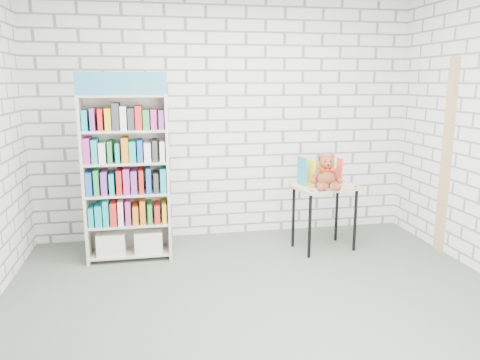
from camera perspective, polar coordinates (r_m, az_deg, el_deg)
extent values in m
plane|color=#4C5648|center=(4.07, 3.11, -15.15)|extent=(4.50, 4.50, 0.00)
cube|color=silver|center=(5.61, -1.64, 7.30)|extent=(4.50, 0.02, 2.80)
cube|color=silver|center=(1.81, 18.88, -3.21)|extent=(4.50, 0.02, 2.80)
cube|color=beige|center=(5.01, -18.39, -0.04)|extent=(0.03, 0.34, 1.73)
cube|color=beige|center=(4.97, -8.80, 0.33)|extent=(0.03, 0.34, 1.73)
cube|color=beige|center=(5.13, -13.54, 0.50)|extent=(0.87, 0.02, 1.73)
cube|color=teal|center=(4.72, -14.29, 11.38)|extent=(0.87, 0.02, 0.21)
cube|color=beige|center=(5.19, -13.18, -8.61)|extent=(0.81, 0.32, 0.02)
cube|color=beige|center=(5.09, -13.35, -5.16)|extent=(0.81, 0.32, 0.02)
cube|color=beige|center=(5.01, -13.53, -1.58)|extent=(0.81, 0.32, 0.02)
cube|color=beige|center=(4.94, -13.72, 2.11)|extent=(0.81, 0.32, 0.02)
cube|color=beige|center=(4.90, -13.90, 5.88)|extent=(0.81, 0.32, 0.02)
cube|color=beige|center=(4.88, -14.11, 9.93)|extent=(0.81, 0.32, 0.02)
cube|color=silver|center=(5.17, -15.39, -7.34)|extent=(0.29, 0.28, 0.23)
cube|color=silver|center=(5.15, -11.09, -7.21)|extent=(0.29, 0.28, 0.23)
cube|color=orange|center=(5.05, -13.43, -3.81)|extent=(0.81, 0.28, 0.23)
cube|color=#BF338C|center=(4.97, -13.61, -0.18)|extent=(0.81, 0.28, 0.23)
cube|color=#19A5B2|center=(4.91, -13.79, 3.56)|extent=(0.81, 0.28, 0.23)
cube|color=white|center=(4.88, -13.99, 7.36)|extent=(0.81, 0.28, 0.23)
cube|color=tan|center=(5.23, 10.33, -0.82)|extent=(0.76, 0.59, 0.03)
cylinder|color=black|center=(5.03, 8.50, -5.59)|extent=(0.03, 0.03, 0.70)
cylinder|color=black|center=(5.33, 6.52, -4.51)|extent=(0.03, 0.03, 0.70)
cylinder|color=black|center=(5.33, 13.86, -4.79)|extent=(0.03, 0.03, 0.70)
cylinder|color=black|center=(5.62, 11.70, -3.83)|extent=(0.03, 0.03, 0.70)
cylinder|color=black|center=(4.94, 8.68, -1.36)|extent=(0.05, 0.05, 0.01)
cylinder|color=black|center=(5.24, 13.91, -0.81)|extent=(0.05, 0.05, 0.01)
cube|color=teal|center=(5.17, 7.60, 0.90)|extent=(0.05, 0.21, 0.28)
cube|color=yellow|center=(5.22, 8.48, 0.97)|extent=(0.05, 0.21, 0.28)
cube|color=orange|center=(5.26, 9.34, 1.04)|extent=(0.05, 0.21, 0.28)
cube|color=black|center=(5.31, 10.19, 1.11)|extent=(0.05, 0.21, 0.28)
cube|color=silver|center=(5.36, 11.03, 1.18)|extent=(0.05, 0.21, 0.28)
cube|color=#F6512B|center=(5.41, 11.85, 1.24)|extent=(0.05, 0.21, 0.28)
ellipsoid|color=maroon|center=(5.11, 10.44, 0.32)|extent=(0.22, 0.19, 0.22)
sphere|color=maroon|center=(5.07, 10.52, 2.16)|extent=(0.16, 0.16, 0.16)
sphere|color=maroon|center=(5.07, 9.87, 2.89)|extent=(0.06, 0.06, 0.06)
sphere|color=maroon|center=(5.09, 11.15, 2.88)|extent=(0.06, 0.06, 0.06)
sphere|color=maroon|center=(5.02, 10.65, 1.80)|extent=(0.06, 0.06, 0.06)
sphere|color=black|center=(5.00, 10.36, 2.27)|extent=(0.02, 0.02, 0.02)
sphere|color=black|center=(5.01, 10.97, 2.27)|extent=(0.02, 0.02, 0.02)
sphere|color=black|center=(4.99, 10.71, 1.80)|extent=(0.02, 0.02, 0.02)
cylinder|color=maroon|center=(5.06, 9.28, 0.61)|extent=(0.11, 0.10, 0.15)
cylinder|color=maroon|center=(5.11, 11.71, 0.62)|extent=(0.11, 0.09, 0.15)
sphere|color=maroon|center=(5.05, 8.93, -0.12)|extent=(0.06, 0.06, 0.06)
sphere|color=maroon|center=(5.11, 12.06, -0.11)|extent=(0.06, 0.06, 0.06)
cylinder|color=maroon|center=(5.01, 9.94, -0.70)|extent=(0.09, 0.17, 0.09)
cylinder|color=maroon|center=(5.03, 11.35, -0.69)|extent=(0.14, 0.18, 0.09)
sphere|color=maroon|center=(4.93, 9.80, -0.95)|extent=(0.08, 0.08, 0.08)
sphere|color=maroon|center=(4.97, 11.82, -0.94)|extent=(0.08, 0.08, 0.08)
cone|color=red|center=(5.02, 10.21, 1.22)|extent=(0.07, 0.07, 0.06)
cone|color=red|center=(5.04, 11.03, 1.22)|extent=(0.07, 0.07, 0.06)
sphere|color=red|center=(5.03, 10.63, 1.21)|extent=(0.03, 0.03, 0.03)
cube|color=tan|center=(5.50, 23.86, 2.52)|extent=(0.05, 0.12, 2.10)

